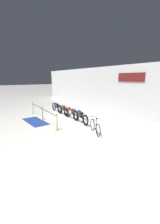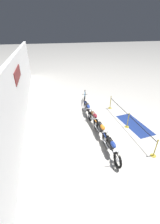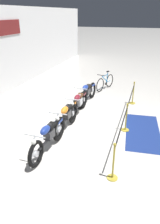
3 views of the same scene
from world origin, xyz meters
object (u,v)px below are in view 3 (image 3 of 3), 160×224
Objects in this scene: bicycle at (105,82)px; stanchion_mid_right at (133,96)px; stanchion_mid_left at (126,121)px; motorcycle_blue_3 at (87,93)px; motorcycle_maroon_2 at (78,104)px; motorcycle_orange_1 at (66,117)px; stanchion_far_left at (122,128)px; floor_banner at (143,131)px; motorcycle_blue_0 at (48,137)px.

bicycle is 2.35m from stanchion_mid_right.
stanchion_mid_left is 1.00× the size of stanchion_mid_right.
motorcycle_blue_3 is 2.18× the size of stanchion_mid_left.
motorcycle_maroon_2 is 1.32m from motorcycle_blue_3.
motorcycle_orange_1 is 0.44× the size of stanchion_far_left.
bicycle is (3.57, -0.37, -0.08)m from motorcycle_maroon_2.
stanchion_mid_left reaches higher than bicycle.
stanchion_mid_right reaches higher than floor_banner.
bicycle is 0.31× the size of stanchion_far_left.
bicycle reaches higher than motorcycle_blue_3.
motorcycle_blue_3 is 1.38× the size of bicycle.
stanchion_far_left is (-0.56, -2.04, 0.17)m from motorcycle_orange_1.
floor_banner is at bearing -166.61° from stanchion_mid_right.
bicycle reaches higher than motorcycle_blue_0.
motorcycle_blue_0 is 1.44m from motorcycle_orange_1.
stanchion_mid_right is at bearing -23.93° from motorcycle_blue_0.
stanchion_mid_left is (-0.78, -2.02, -0.11)m from motorcycle_maroon_2.
stanchion_mid_right reaches higher than motorcycle_blue_0.
stanchion_mid_left is at bearing -0.00° from stanchion_far_left.
motorcycle_blue_3 is at bearing 32.78° from stanchion_far_left.
motorcycle_maroon_2 is at bearing 68.83° from stanchion_mid_left.
stanchion_far_left is (-5.45, -1.65, 0.27)m from bicycle.
motorcycle_blue_3 is 2.14m from stanchion_mid_right.
motorcycle_maroon_2 is at bearing -0.99° from motorcycle_orange_1.
stanchion_far_left is (-3.19, -2.06, 0.17)m from motorcycle_blue_3.
motorcycle_blue_0 is 4.07m from motorcycle_blue_3.
motorcycle_orange_1 is at bearing 74.68° from stanchion_far_left.
bicycle is at bearing 44.68° from stanchion_mid_right.
stanchion_far_left is at bearing -105.32° from motorcycle_orange_1.
motorcycle_blue_0 is 2.86m from stanchion_mid_left.
stanchion_mid_left is (1.97, -2.07, -0.12)m from motorcycle_blue_0.
stanchion_mid_left is (-4.35, -1.65, -0.03)m from bicycle.
motorcycle_orange_1 is 1.03× the size of motorcycle_blue_3.
stanchion_far_left is (-1.88, -2.02, 0.19)m from motorcycle_maroon_2.
floor_banner is at bearing -27.10° from stanchion_far_left.
bicycle is at bearing -5.96° from motorcycle_maroon_2.
stanchion_far_left reaches higher than motorcycle_blue_0.
stanchion_far_left is at bearing 147.52° from floor_banner.
motorcycle_orange_1 is 2.78m from floor_banner.
motorcycle_maroon_2 is 2.76m from stanchion_far_left.
floor_banner is (1.20, -0.61, -0.65)m from stanchion_far_left.
motorcycle_blue_0 is at bearing 122.42° from floor_banner.
bicycle is (6.33, -0.42, -0.09)m from motorcycle_blue_0.
stanchion_mid_right reaches higher than motorcycle_orange_1.
motorcycle_maroon_2 reaches higher than floor_banner.
motorcycle_orange_1 is at bearing 98.16° from floor_banner.
stanchion_far_left is at bearing -163.16° from bicycle.
motorcycle_blue_3 is 0.84× the size of floor_banner.
stanchion_far_left is 5.12× the size of stanchion_mid_left.
motorcycle_blue_0 is at bearing 179.84° from motorcycle_blue_3.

